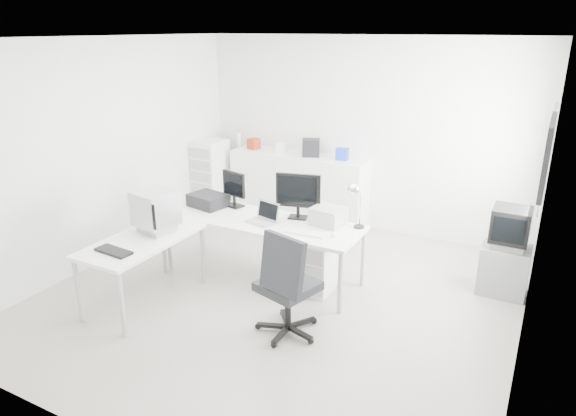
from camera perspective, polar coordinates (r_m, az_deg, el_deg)
The scene contains 30 objects.
floor at distance 5.94m, azimuth -0.91°, elevation -9.71°, with size 5.00×5.00×0.01m, color beige.
ceiling at distance 5.19m, azimuth -1.09°, elevation 18.40°, with size 5.00×5.00×0.01m, color white.
back_wall at distance 7.62m, azimuth 8.16°, elevation 7.96°, with size 5.00×0.02×2.80m, color silver.
left_wall at distance 6.92m, azimuth -19.56°, elevation 5.86°, with size 0.02×5.00×2.80m, color silver.
right_wall at distance 4.79m, azimuth 26.28°, elevation -0.84°, with size 0.02×5.00×2.80m, color silver.
window at distance 5.89m, azimuth 26.94°, elevation 4.63°, with size 0.02×1.20×1.10m, color white, non-canonical shape.
wall_picture at distance 4.75m, azimuth 26.87°, elevation 5.25°, with size 0.04×0.90×0.60m, color black, non-canonical shape.
main_desk at distance 6.20m, azimuth -2.85°, elevation -4.55°, with size 2.40×0.80×0.75m, color white, non-canonical shape.
side_desk at distance 5.89m, azimuth -15.60°, elevation -6.67°, with size 0.70×1.40×0.75m, color white, non-canonical shape.
drawer_pedestal at distance 5.98m, azimuth 3.23°, elevation -6.30°, with size 0.40×0.50×0.60m, color white.
inkjet_printer at distance 6.56m, azimuth -8.88°, elevation 0.86°, with size 0.45×0.35×0.16m, color black.
lcd_monitor_small at distance 6.46m, azimuth -6.02°, elevation 2.11°, with size 0.37×0.21×0.46m, color black, non-canonical shape.
lcd_monitor_large at distance 6.01m, azimuth 1.13°, elevation 1.35°, with size 0.53×0.21×0.55m, color black, non-canonical shape.
laptop at distance 5.91m, azimuth -3.00°, elevation -0.66°, with size 0.34×0.35×0.23m, color #B7B7BA, non-canonical shape.
white_keyboard at distance 5.64m, azimuth 2.01°, elevation -2.78°, with size 0.47×0.14×0.02m, color white.
white_mouse at distance 5.57m, azimuth 5.02°, elevation -2.98°, with size 0.06×0.06×0.06m, color white.
laser_printer at distance 5.89m, azimuth 4.47°, elevation -0.91°, with size 0.36×0.31×0.20m, color #A2A2A2.
desk_lamp at distance 5.79m, azimuth 7.99°, elevation -0.03°, with size 0.15×0.15×0.46m, color silver, non-canonical shape.
crt_monitor at distance 5.83m, azimuth -14.47°, elevation -0.56°, with size 0.37×0.37×0.42m, color #B7B7BA, non-canonical shape.
black_keyboard at distance 5.48m, azimuth -18.80°, elevation -4.57°, with size 0.40×0.16×0.03m, color black.
office_chair at distance 5.03m, azimuth -0.01°, elevation -8.11°, with size 0.66×0.66×1.14m, color #282A2D, non-canonical shape.
tv_cabinet at distance 6.38m, azimuth 22.84°, elevation -6.35°, with size 0.52×0.43×0.57m, color gray.
crt_tv at distance 6.19m, azimuth 23.46°, elevation -2.09°, with size 0.50×0.48×0.45m, color black, non-canonical shape.
sideboard at distance 7.94m, azimuth 1.20°, elevation 2.19°, with size 2.15×0.54×1.08m, color white.
clutter_box_a at distance 8.16m, azimuth -3.83°, elevation 7.14°, with size 0.17×0.15×0.17m, color #A22917.
clutter_box_b at distance 7.92m, azimuth -0.72°, elevation 6.70°, with size 0.14×0.12×0.14m, color white.
clutter_box_c at distance 7.69m, azimuth 2.58°, elevation 6.72°, with size 0.25×0.23×0.25m, color black.
clutter_box_d at distance 7.50m, azimuth 6.04°, elevation 5.98°, with size 0.17×0.15×0.17m, color #1A37BC.
clutter_bottle at distance 8.35m, azimuth -5.47°, elevation 7.56°, with size 0.07×0.07×0.22m, color white.
filing_cabinet at distance 8.32m, azimuth -8.56°, elevation 3.31°, with size 0.43×0.51×1.22m, color white.
Camera 1 is at (2.50, -4.55, 2.90)m, focal length 32.00 mm.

